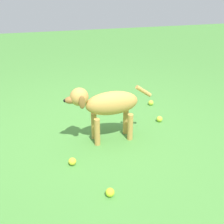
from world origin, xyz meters
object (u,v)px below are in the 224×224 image
object	(u,v)px
tennis_ball_0	(72,161)
dog	(107,105)
tennis_ball_1	(159,119)
tennis_ball_2	(110,192)
tennis_ball_3	(151,103)

from	to	relation	value
tennis_ball_0	dog	bearing A→B (deg)	-52.08
tennis_ball_1	tennis_ball_2	distance (m)	1.27
dog	tennis_ball_0	world-z (taller)	dog
tennis_ball_2	tennis_ball_0	bearing A→B (deg)	24.68
tennis_ball_0	tennis_ball_2	distance (m)	0.49
tennis_ball_0	tennis_ball_2	size ratio (longest dim) A/B	1.00
tennis_ball_1	tennis_ball_3	size ratio (longest dim) A/B	1.00
tennis_ball_0	tennis_ball_1	bearing A→B (deg)	-64.77
tennis_ball_0	tennis_ball_3	size ratio (longest dim) A/B	1.00
dog	tennis_ball_1	distance (m)	0.77
dog	tennis_ball_2	world-z (taller)	dog
tennis_ball_2	tennis_ball_3	world-z (taller)	same
tennis_ball_0	tennis_ball_3	xyz separation A→B (m)	(0.93, -1.15, 0.00)
tennis_ball_2	tennis_ball_3	size ratio (longest dim) A/B	1.00
tennis_ball_0	tennis_ball_2	xyz separation A→B (m)	(-0.44, -0.20, 0.00)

